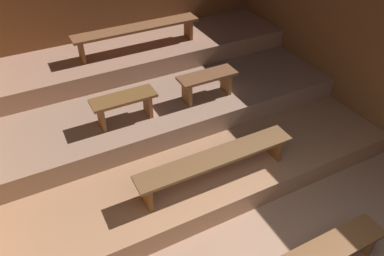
{
  "coord_description": "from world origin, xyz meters",
  "views": [
    {
      "loc": [
        -1.79,
        -0.95,
        3.81
      ],
      "look_at": [
        0.06,
        2.61,
        0.67
      ],
      "focal_mm": 35.17,
      "sensor_mm": 36.0,
      "label": 1
    }
  ],
  "objects_px": {
    "bench_upper_center": "(137,31)",
    "bench_middle_right": "(207,81)",
    "bench_lower_center": "(216,160)",
    "bench_middle_left": "(124,103)"
  },
  "relations": [
    {
      "from": "bench_lower_center",
      "to": "bench_upper_center",
      "type": "xyz_separation_m",
      "value": [
        0.06,
        2.73,
        0.63
      ]
    },
    {
      "from": "bench_lower_center",
      "to": "bench_upper_center",
      "type": "distance_m",
      "value": 2.8
    },
    {
      "from": "bench_middle_right",
      "to": "bench_upper_center",
      "type": "height_order",
      "value": "bench_upper_center"
    },
    {
      "from": "bench_middle_left",
      "to": "bench_middle_right",
      "type": "bearing_deg",
      "value": 0.0
    },
    {
      "from": "bench_lower_center",
      "to": "bench_middle_left",
      "type": "relative_size",
      "value": 2.36
    },
    {
      "from": "bench_upper_center",
      "to": "bench_middle_right",
      "type": "bearing_deg",
      "value": -69.11
    },
    {
      "from": "bench_middle_left",
      "to": "bench_middle_right",
      "type": "distance_m",
      "value": 1.3
    },
    {
      "from": "bench_middle_left",
      "to": "bench_upper_center",
      "type": "relative_size",
      "value": 0.42
    },
    {
      "from": "bench_middle_right",
      "to": "bench_upper_center",
      "type": "distance_m",
      "value": 1.56
    },
    {
      "from": "bench_upper_center",
      "to": "bench_lower_center",
      "type": "bearing_deg",
      "value": -91.22
    }
  ]
}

